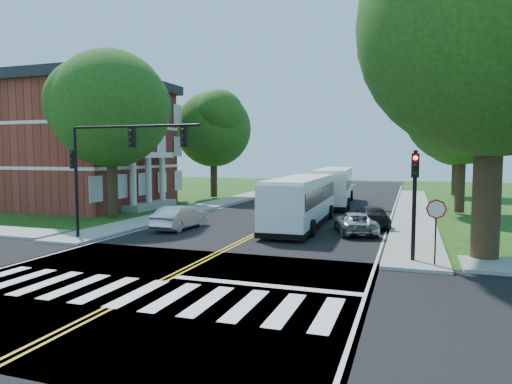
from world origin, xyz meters
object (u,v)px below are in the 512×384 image
at_px(hatchback, 180,217).
at_px(suv, 355,223).
at_px(signal_nw, 113,155).
at_px(bus_lead, 302,200).
at_px(bus_follow, 334,186).
at_px(dark_sedan, 371,216).
at_px(signal_ne, 415,190).

distance_m(hatchback, suv, 10.09).
distance_m(signal_nw, bus_lead, 11.53).
height_order(bus_follow, suv, bus_follow).
bearing_deg(signal_nw, bus_lead, 47.31).
xyz_separation_m(bus_lead, dark_sedan, (4.10, 1.13, -0.95)).
xyz_separation_m(signal_nw, bus_lead, (7.59, 8.22, -2.78)).
distance_m(signal_ne, dark_sedan, 9.91).
distance_m(hatchback, dark_sedan, 11.55).
bearing_deg(signal_ne, dark_sedan, 104.24).
bearing_deg(dark_sedan, bus_lead, 1.58).
xyz_separation_m(signal_ne, bus_follow, (-6.53, 21.03, -1.26)).
bearing_deg(hatchback, suv, -167.00).
xyz_separation_m(signal_ne, dark_sedan, (-2.37, 9.34, -2.32)).
relative_size(signal_nw, dark_sedan, 1.64).
height_order(signal_nw, dark_sedan, signal_nw).
relative_size(signal_ne, dark_sedan, 1.01).
bearing_deg(hatchback, signal_nw, 79.99).
relative_size(signal_nw, signal_ne, 1.62).
xyz_separation_m(signal_ne, hatchback, (-12.97, 4.75, -2.25)).
bearing_deg(suv, signal_nw, 13.98).
bearing_deg(bus_follow, bus_lead, 85.17).
xyz_separation_m(bus_lead, hatchback, (-6.50, -3.46, -0.88)).
xyz_separation_m(suv, dark_sedan, (0.67, 2.81, 0.04)).
bearing_deg(signal_ne, suv, 114.97).
distance_m(bus_follow, suv, 14.95).
relative_size(signal_nw, bus_lead, 0.61).
bearing_deg(signal_ne, bus_lead, 128.23).
xyz_separation_m(bus_follow, hatchback, (-6.44, -16.28, -0.98)).
relative_size(bus_lead, dark_sedan, 2.68).
height_order(hatchback, dark_sedan, hatchback).
height_order(hatchback, suv, hatchback).
relative_size(signal_nw, hatchback, 1.67).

